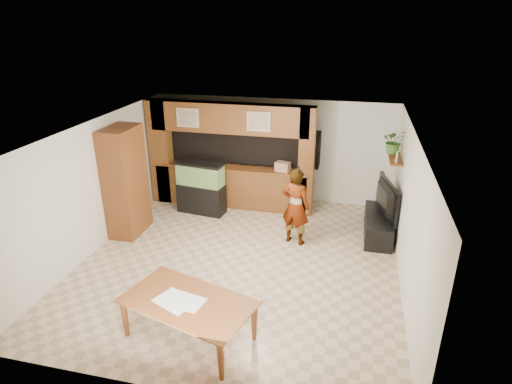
% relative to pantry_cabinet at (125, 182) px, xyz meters
% --- Properties ---
extents(floor, '(6.50, 6.50, 0.00)m').
position_rel_pantry_cabinet_xyz_m(floor, '(2.70, -0.65, -1.18)').
color(floor, '#D2B292').
rests_on(floor, ground).
extents(ceiling, '(6.50, 6.50, 0.00)m').
position_rel_pantry_cabinet_xyz_m(ceiling, '(2.70, -0.65, 1.42)').
color(ceiling, white).
rests_on(ceiling, wall_back).
extents(wall_back, '(6.00, 0.00, 6.00)m').
position_rel_pantry_cabinet_xyz_m(wall_back, '(2.70, 2.60, 0.12)').
color(wall_back, silver).
rests_on(wall_back, floor).
extents(wall_left, '(0.00, 6.50, 6.50)m').
position_rel_pantry_cabinet_xyz_m(wall_left, '(-0.30, -0.65, 0.12)').
color(wall_left, silver).
rests_on(wall_left, floor).
extents(wall_right, '(0.00, 6.50, 6.50)m').
position_rel_pantry_cabinet_xyz_m(wall_right, '(5.70, -0.65, 0.12)').
color(wall_right, silver).
rests_on(wall_right, floor).
extents(partition, '(4.20, 0.99, 2.60)m').
position_rel_pantry_cabinet_xyz_m(partition, '(1.75, 1.99, 0.13)').
color(partition, brown).
rests_on(partition, floor).
extents(wall_clock, '(0.05, 0.25, 0.25)m').
position_rel_pantry_cabinet_xyz_m(wall_clock, '(-0.27, 0.35, 0.72)').
color(wall_clock, black).
rests_on(wall_clock, wall_left).
extents(wall_shelf, '(0.25, 0.90, 0.04)m').
position_rel_pantry_cabinet_xyz_m(wall_shelf, '(5.55, 1.30, 0.52)').
color(wall_shelf, brown).
rests_on(wall_shelf, wall_right).
extents(pantry_cabinet, '(0.59, 0.97, 2.37)m').
position_rel_pantry_cabinet_xyz_m(pantry_cabinet, '(0.00, 0.00, 0.00)').
color(pantry_cabinet, brown).
rests_on(pantry_cabinet, floor).
extents(trash_can, '(0.27, 0.27, 0.50)m').
position_rel_pantry_cabinet_xyz_m(trash_can, '(0.01, -0.13, -0.94)').
color(trash_can, '#B2B2B7').
rests_on(trash_can, floor).
extents(aquarium, '(1.15, 0.43, 1.27)m').
position_rel_pantry_cabinet_xyz_m(aquarium, '(1.20, 1.30, -0.56)').
color(aquarium, black).
rests_on(aquarium, floor).
extents(tv_stand, '(0.56, 1.51, 0.50)m').
position_rel_pantry_cabinet_xyz_m(tv_stand, '(5.35, 1.02, -0.93)').
color(tv_stand, black).
rests_on(tv_stand, floor).
extents(television, '(0.46, 1.33, 0.76)m').
position_rel_pantry_cabinet_xyz_m(television, '(5.35, 1.02, -0.30)').
color(television, black).
rests_on(television, tv_stand).
extents(photo_frame, '(0.07, 0.17, 0.22)m').
position_rel_pantry_cabinet_xyz_m(photo_frame, '(5.55, 0.99, 0.65)').
color(photo_frame, tan).
rests_on(photo_frame, wall_shelf).
extents(potted_plant, '(0.50, 0.43, 0.55)m').
position_rel_pantry_cabinet_xyz_m(potted_plant, '(5.52, 1.60, 0.81)').
color(potted_plant, '#3F6D2B').
rests_on(potted_plant, wall_shelf).
extents(person, '(0.69, 0.55, 1.66)m').
position_rel_pantry_cabinet_xyz_m(person, '(3.63, 0.33, -0.35)').
color(person, '#A28558').
rests_on(person, floor).
extents(microphone, '(0.04, 0.10, 0.16)m').
position_rel_pantry_cabinet_xyz_m(microphone, '(3.68, 0.17, 0.52)').
color(microphone, black).
rests_on(microphone, person).
extents(dining_table, '(2.12, 1.55, 0.67)m').
position_rel_pantry_cabinet_xyz_m(dining_table, '(2.53, -2.95, -0.85)').
color(dining_table, brown).
rests_on(dining_table, floor).
extents(newspaper_a, '(0.57, 0.46, 0.01)m').
position_rel_pantry_cabinet_xyz_m(newspaper_a, '(2.52, -2.93, -0.51)').
color(newspaper_a, silver).
rests_on(newspaper_a, dining_table).
extents(newspaper_b, '(0.69, 0.61, 0.01)m').
position_rel_pantry_cabinet_xyz_m(newspaper_b, '(2.36, -2.96, -0.51)').
color(newspaper_b, silver).
rests_on(newspaper_b, dining_table).
extents(counter_box, '(0.38, 0.30, 0.22)m').
position_rel_pantry_cabinet_xyz_m(counter_box, '(3.10, 1.80, -0.03)').
color(counter_box, '#9F7456').
rests_on(counter_box, partition).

